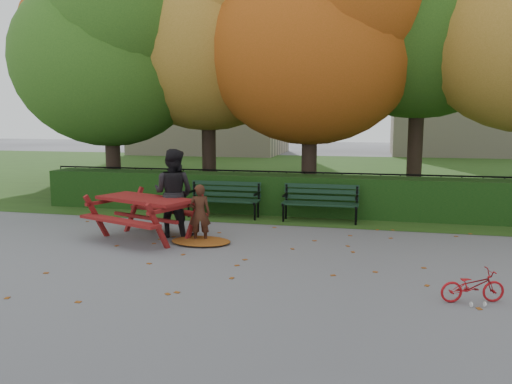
% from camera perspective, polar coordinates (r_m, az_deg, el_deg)
% --- Properties ---
extents(ground, '(90.00, 90.00, 0.00)m').
position_cam_1_polar(ground, '(8.77, -2.48, -7.81)').
color(ground, slate).
rests_on(ground, ground).
extents(grass_strip, '(90.00, 90.00, 0.00)m').
position_cam_1_polar(grass_strip, '(22.35, 7.28, 2.05)').
color(grass_strip, '#233E15').
rests_on(grass_strip, ground).
extents(building_left, '(10.00, 7.00, 15.00)m').
position_cam_1_polar(building_left, '(36.27, -5.24, 16.36)').
color(building_left, '#C6B498').
rests_on(building_left, ground).
extents(building_right, '(9.00, 6.00, 12.00)m').
position_cam_1_polar(building_right, '(36.72, 22.76, 13.31)').
color(building_right, '#C6B498').
rests_on(building_right, ground).
extents(hedge, '(13.00, 0.90, 1.00)m').
position_cam_1_polar(hedge, '(12.95, 2.90, -0.26)').
color(hedge, black).
rests_on(hedge, ground).
extents(iron_fence, '(14.00, 0.04, 1.02)m').
position_cam_1_polar(iron_fence, '(13.73, 3.50, 0.38)').
color(iron_fence, black).
rests_on(iron_fence, ground).
extents(tree_a, '(5.88, 5.60, 7.48)m').
position_cam_1_polar(tree_a, '(15.73, -15.90, 15.66)').
color(tree_a, '#2F1F19').
rests_on(tree_a, ground).
extents(tree_b, '(6.72, 6.40, 8.79)m').
position_cam_1_polar(tree_b, '(15.86, -4.63, 19.11)').
color(tree_b, '#2F1F19').
rests_on(tree_b, ground).
extents(tree_c, '(6.30, 6.00, 8.00)m').
position_cam_1_polar(tree_c, '(14.34, 7.59, 17.87)').
color(tree_c, '#2F1F19').
rests_on(tree_c, ground).
extents(tree_f, '(6.93, 6.60, 9.19)m').
position_cam_1_polar(tree_f, '(20.00, -15.82, 17.43)').
color(tree_f, '#2F1F19').
rests_on(tree_f, ground).
extents(bench_left, '(1.80, 0.57, 0.88)m').
position_cam_1_polar(bench_left, '(12.48, -3.65, -0.50)').
color(bench_left, black).
rests_on(bench_left, ground).
extents(bench_right, '(1.80, 0.57, 0.88)m').
position_cam_1_polar(bench_right, '(12.02, 7.38, -0.90)').
color(bench_right, black).
rests_on(bench_right, ground).
extents(picnic_table, '(2.46, 2.23, 0.98)m').
position_cam_1_polar(picnic_table, '(10.37, -12.62, -1.66)').
color(picnic_table, '#67100A').
rests_on(picnic_table, ground).
extents(leaf_pile, '(1.43, 1.23, 0.08)m').
position_cam_1_polar(leaf_pile, '(9.97, -6.31, -5.60)').
color(leaf_pile, '#652F13').
rests_on(leaf_pile, ground).
extents(leaf_scatter, '(9.00, 5.70, 0.01)m').
position_cam_1_polar(leaf_scatter, '(9.04, -1.96, -7.26)').
color(leaf_scatter, '#652F13').
rests_on(leaf_scatter, ground).
extents(child, '(0.49, 0.40, 1.17)m').
position_cam_1_polar(child, '(9.92, -6.45, -2.46)').
color(child, '#3B1E13').
rests_on(child, ground).
extents(adult, '(0.96, 0.78, 1.83)m').
position_cam_1_polar(adult, '(10.48, -9.41, -0.11)').
color(adult, black).
rests_on(adult, ground).
extents(bicycle, '(0.91, 0.53, 0.45)m').
position_cam_1_polar(bicycle, '(7.38, 23.51, -9.81)').
color(bicycle, '#A50F14').
rests_on(bicycle, ground).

